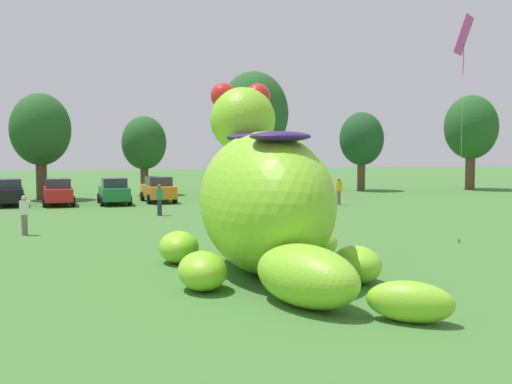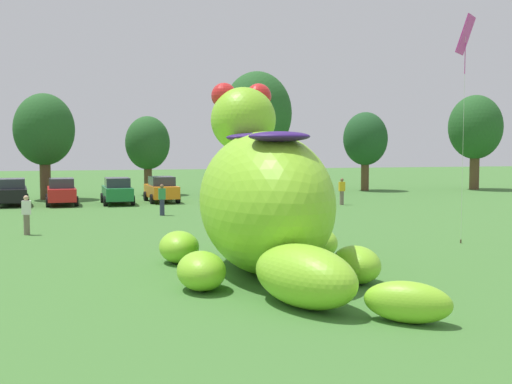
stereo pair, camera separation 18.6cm
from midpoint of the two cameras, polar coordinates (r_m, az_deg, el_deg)
name	(u,v)px [view 2 (the right image)]	position (r m, az deg, el deg)	size (l,w,h in m)	color
ground_plane	(259,275)	(19.93, 0.51, -7.19)	(160.00, 160.00, 0.00)	#427533
giant_inflatable_creature	(265,200)	(20.07, 1.01, -0.70)	(6.15, 11.84, 6.08)	#8CD12D
car_black	(12,192)	(44.42, -20.22, 0.00)	(2.28, 4.26, 1.72)	black
car_red	(61,192)	(43.79, -16.37, 0.03)	(2.16, 4.21, 1.72)	red
car_green	(117,191)	(43.58, -11.80, 0.09)	(2.11, 4.19, 1.72)	#1E7238
car_orange	(161,189)	(44.66, -8.06, 0.24)	(2.21, 4.23, 1.72)	orange
box_truck	(241,177)	(45.22, -1.16, 1.27)	(2.90, 6.58, 2.95)	silver
tree_mid_left	(44,130)	(48.40, -17.76, 5.12)	(4.18, 4.18, 7.42)	brown
tree_centre_left	(148,143)	(50.98, -9.26, 4.17)	(3.38, 3.38, 6.00)	brown
tree_centre	(257,114)	(50.46, 0.20, 6.74)	(5.29, 5.29, 9.39)	brown
tree_centre_right	(365,139)	(55.59, 9.54, 4.52)	(3.67, 3.67, 6.52)	brown
tree_mid_right	(475,128)	(59.18, 18.54, 5.29)	(4.52, 4.52, 8.02)	brown
spectator_near_inflatable	(162,200)	(36.33, -7.99, -0.69)	(0.38, 0.26, 1.71)	#2D334C
spectator_by_cars	(342,192)	(42.54, 7.56, 0.04)	(0.38, 0.26, 1.71)	#726656
spectator_wandering	(27,215)	(30.01, -19.08, -1.91)	(0.38, 0.26, 1.71)	#726656
spectator_far_side	(246,195)	(39.48, -0.73, -0.25)	(0.38, 0.26, 1.71)	#726656
tethered_flying_kite	(465,38)	(27.38, 17.87, 12.53)	(1.13, 1.13, 8.85)	brown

